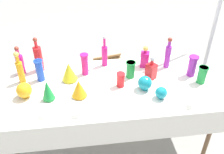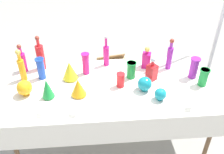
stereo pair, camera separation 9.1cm
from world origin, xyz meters
name	(u,v)px [view 2 (the right image)]	position (x,y,z in m)	size (l,w,h in m)	color
ground_plane	(112,136)	(0.00, 0.00, 0.00)	(40.00, 40.00, 0.00)	gray
display_table	(112,91)	(0.00, -0.03, 0.71)	(2.09, 1.00, 0.76)	white
tall_bottle_0	(106,55)	(-0.03, 0.39, 0.89)	(0.06, 0.06, 0.36)	#C61972
tall_bottle_1	(40,56)	(-0.74, 0.37, 0.91)	(0.08, 0.08, 0.39)	red
tall_bottle_2	(22,61)	(-0.93, 0.34, 0.89)	(0.08, 0.08, 0.32)	#C61972
tall_bottle_3	(170,56)	(0.64, 0.26, 0.92)	(0.06, 0.06, 0.36)	purple
tall_bottle_4	(22,67)	(-0.90, 0.17, 0.91)	(0.07, 0.07, 0.35)	orange
square_decanter_0	(146,59)	(0.40, 0.30, 0.86)	(0.11, 0.11, 0.25)	#C61972
square_decanter_1	(152,71)	(0.41, 0.07, 0.86)	(0.13, 0.13, 0.26)	red
slender_vase_0	(131,70)	(0.21, 0.12, 0.86)	(0.10, 0.10, 0.18)	#198C38
slender_vase_1	(41,68)	(-0.71, 0.18, 0.88)	(0.09, 0.09, 0.23)	blue
slender_vase_2	(86,63)	(-0.26, 0.23, 0.89)	(0.09, 0.09, 0.24)	#C61972
slender_vase_3	(204,77)	(0.90, -0.07, 0.86)	(0.10, 0.10, 0.18)	#198C38
slender_vase_4	(121,80)	(0.08, -0.02, 0.84)	(0.09, 0.09, 0.15)	red
slender_vase_5	(194,67)	(0.85, 0.07, 0.88)	(0.10, 0.10, 0.23)	purple
fluted_vase_0	(78,87)	(-0.33, -0.13, 0.85)	(0.15, 0.15, 0.18)	orange
fluted_vase_1	(47,88)	(-0.61, -0.14, 0.87)	(0.12, 0.12, 0.20)	#198C38
fluted_vase_2	(70,70)	(-0.42, 0.14, 0.87)	(0.16, 0.16, 0.21)	yellow
round_bowl_0	(145,84)	(0.31, -0.11, 0.84)	(0.14, 0.14, 0.15)	teal
round_bowl_1	(160,94)	(0.43, -0.26, 0.82)	(0.11, 0.11, 0.12)	teal
round_bowl_2	(24,88)	(-0.83, -0.08, 0.84)	(0.15, 0.15, 0.15)	orange
price_tag_left	(72,116)	(-0.38, -0.43, 0.78)	(0.06, 0.01, 0.04)	white
price_tag_center	(188,109)	(0.63, -0.44, 0.78)	(0.06, 0.01, 0.05)	white
price_tag_right	(39,116)	(-0.66, -0.41, 0.78)	(0.05, 0.01, 0.04)	white
cardboard_box_behind_left	(111,71)	(0.08, 1.14, 0.16)	(0.53, 0.39, 0.40)	tan
canopy_pole	(221,20)	(1.37, 0.71, 1.12)	(0.18, 0.18, 2.76)	silver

